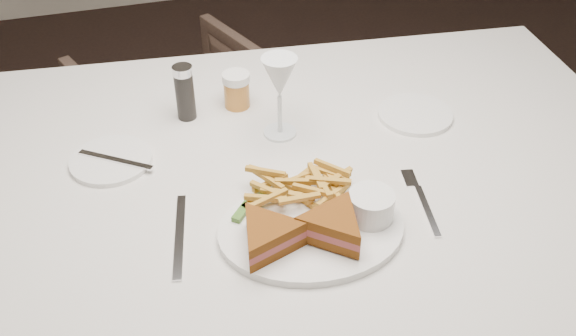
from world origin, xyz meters
The scene contains 3 objects.
table centered at (-0.22, -0.12, 0.38)m, with size 1.52×1.01×0.75m, color silver.
chair_far centered at (-0.30, 0.78, 0.29)m, with size 0.57×0.54×0.59m, color #4C382E.
table_setting centered at (-0.22, -0.19, 0.79)m, with size 0.80×0.63×0.18m.
Camera 1 is at (-0.49, -1.04, 1.52)m, focal length 40.00 mm.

